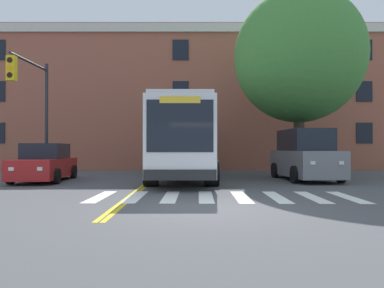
% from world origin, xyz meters
% --- Properties ---
extents(ground_plane, '(120.00, 120.00, 0.00)m').
position_xyz_m(ground_plane, '(0.00, 0.00, 0.00)').
color(ground_plane, '#4C4C4F').
extents(crosswalk, '(8.14, 2.95, 0.01)m').
position_xyz_m(crosswalk, '(0.59, 2.32, 0.00)').
color(crosswalk, white).
rests_on(crosswalk, ground).
extents(lane_line_yellow_inner, '(0.12, 36.00, 0.01)m').
position_xyz_m(lane_line_yellow_inner, '(-2.38, 16.32, 0.00)').
color(lane_line_yellow_inner, gold).
rests_on(lane_line_yellow_inner, ground).
extents(lane_line_yellow_outer, '(0.12, 36.00, 0.01)m').
position_xyz_m(lane_line_yellow_outer, '(-2.22, 16.32, 0.00)').
color(lane_line_yellow_outer, gold).
rests_on(lane_line_yellow_outer, ground).
extents(city_bus, '(3.02, 11.67, 3.54)m').
position_xyz_m(city_bus, '(-0.84, 9.10, 1.92)').
color(city_bus, white).
rests_on(city_bus, ground).
extents(car_red_near_lane, '(2.35, 4.90, 1.72)m').
position_xyz_m(car_red_near_lane, '(-7.11, 7.83, 0.79)').
color(car_red_near_lane, '#AD1E1E').
rests_on(car_red_near_lane, ground).
extents(car_grey_far_lane, '(2.44, 5.10, 2.38)m').
position_xyz_m(car_grey_far_lane, '(4.92, 8.31, 1.12)').
color(car_grey_far_lane, slate).
rests_on(car_grey_far_lane, ground).
extents(car_white_behind_bus, '(2.35, 4.91, 1.75)m').
position_xyz_m(car_white_behind_bus, '(-0.58, 17.55, 0.80)').
color(car_white_behind_bus, white).
rests_on(car_white_behind_bus, ground).
extents(traffic_light_far_corner, '(0.37, 3.59, 5.66)m').
position_xyz_m(traffic_light_far_corner, '(-7.61, 7.69, 3.86)').
color(traffic_light_far_corner, '#28282D').
rests_on(traffic_light_far_corner, ground).
extents(street_tree_curbside_large, '(9.40, 9.39, 9.76)m').
position_xyz_m(street_tree_curbside_large, '(5.17, 10.11, 6.29)').
color(street_tree_curbside_large, '#4C3D2D').
rests_on(street_tree_curbside_large, ground).
extents(building_facade, '(31.28, 9.11, 10.12)m').
position_xyz_m(building_facade, '(-1.16, 20.62, 5.06)').
color(building_facade, '#9E5642').
rests_on(building_facade, ground).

